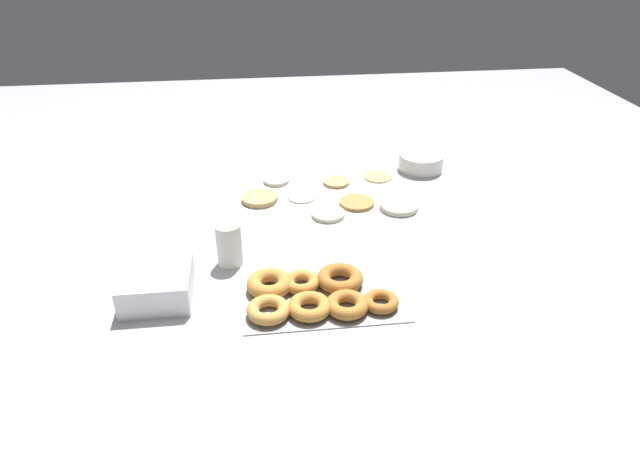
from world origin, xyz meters
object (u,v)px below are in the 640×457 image
(batter_bowl, at_px, (421,162))
(pancake_2, at_px, (260,198))
(pancake_5, at_px, (336,182))
(pancake_3, at_px, (357,203))
(pancake_1, at_px, (302,196))
(paper_cup, at_px, (229,244))
(pancake_4, at_px, (328,214))
(donut_tray, at_px, (314,294))
(pancake_0, at_px, (399,206))
(pancake_7, at_px, (276,180))
(pancake_6, at_px, (378,176))
(container_stack, at_px, (157,285))

(batter_bowl, bearing_deg, pancake_2, -163.16)
(pancake_5, xyz_separation_m, batter_bowl, (0.29, 0.07, 0.02))
(pancake_3, xyz_separation_m, batter_bowl, (0.26, 0.22, 0.02))
(pancake_1, height_order, paper_cup, paper_cup)
(pancake_3, relative_size, pancake_4, 1.08)
(pancake_1, bearing_deg, pancake_2, -178.40)
(donut_tray, height_order, batter_bowl, batter_bowl)
(pancake_2, height_order, paper_cup, paper_cup)
(pancake_3, distance_m, paper_cup, 0.46)
(pancake_0, bearing_deg, donut_tray, -125.88)
(pancake_1, xyz_separation_m, pancake_7, (-0.07, 0.12, 0.00))
(pancake_6, distance_m, pancake_7, 0.33)
(paper_cup, bearing_deg, pancake_6, 43.95)
(pancake_6, distance_m, batter_bowl, 0.16)
(pancake_3, bearing_deg, pancake_0, -19.97)
(pancake_0, relative_size, donut_tray, 0.30)
(pancake_0, height_order, pancake_3, pancake_0)
(pancake_4, bearing_deg, pancake_0, 4.82)
(pancake_0, distance_m, pancake_6, 0.22)
(pancake_0, relative_size, pancake_3, 1.08)
(pancake_4, height_order, pancake_7, same)
(donut_tray, bearing_deg, pancake_1, 87.81)
(pancake_0, distance_m, batter_bowl, 0.30)
(paper_cup, bearing_deg, pancake_5, 52.21)
(pancake_0, xyz_separation_m, container_stack, (-0.65, -0.36, 0.03))
(pancake_4, distance_m, batter_bowl, 0.45)
(pancake_7, bearing_deg, pancake_6, -1.05)
(batter_bowl, bearing_deg, pancake_6, -163.98)
(donut_tray, bearing_deg, paper_cup, 136.91)
(pancake_6, relative_size, donut_tray, 0.25)
(pancake_3, xyz_separation_m, donut_tray, (-0.18, -0.45, 0.01))
(pancake_0, xyz_separation_m, pancake_5, (-0.16, 0.19, -0.00))
(pancake_1, xyz_separation_m, pancake_2, (-0.13, -0.00, 0.00))
(pancake_1, distance_m, paper_cup, 0.40)
(pancake_7, bearing_deg, pancake_1, -60.10)
(pancake_3, relative_size, pancake_5, 1.25)
(pancake_0, bearing_deg, pancake_2, 165.88)
(pancake_7, xyz_separation_m, batter_bowl, (0.48, 0.04, 0.02))
(pancake_3, distance_m, pancake_7, 0.29)
(pancake_0, xyz_separation_m, batter_bowl, (0.14, 0.26, 0.02))
(container_stack, distance_m, paper_cup, 0.20)
(pancake_1, height_order, pancake_3, pancake_3)
(pancake_5, xyz_separation_m, container_stack, (-0.49, -0.55, 0.03))
(pancake_3, relative_size, paper_cup, 0.94)
(pancake_1, bearing_deg, batter_bowl, 21.15)
(pancake_2, relative_size, pancake_5, 1.31)
(pancake_4, relative_size, paper_cup, 0.86)
(pancake_2, distance_m, donut_tray, 0.52)
(pancake_5, bearing_deg, pancake_2, -159.80)
(pancake_4, relative_size, pancake_6, 1.04)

